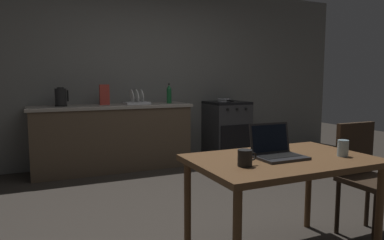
{
  "coord_description": "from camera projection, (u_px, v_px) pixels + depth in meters",
  "views": [
    {
      "loc": [
        -1.58,
        -2.75,
        1.24
      ],
      "look_at": [
        0.08,
        0.91,
        0.78
      ],
      "focal_mm": 32.75,
      "sensor_mm": 36.0,
      "label": 1
    }
  ],
  "objects": [
    {
      "name": "dining_table",
      "position": [
        282.0,
        168.0,
        2.37
      ],
      "size": [
        1.23,
        0.78,
        0.72
      ],
      "color": "brown",
      "rests_on": "ground_plane"
    },
    {
      "name": "ground_plane",
      "position": [
        225.0,
        213.0,
        3.28
      ],
      "size": [
        12.0,
        12.0,
        0.0
      ],
      "primitive_type": "plane",
      "color": "#2D2823"
    },
    {
      "name": "electric_kettle",
      "position": [
        61.0,
        97.0,
        4.51
      ],
      "size": [
        0.17,
        0.15,
        0.25
      ],
      "color": "black",
      "rests_on": "kitchen_counter"
    },
    {
      "name": "chair",
      "position": [
        365.0,
        171.0,
        2.77
      ],
      "size": [
        0.4,
        0.4,
        0.9
      ],
      "rotation": [
        0.0,
        0.0,
        -0.23
      ],
      "color": "#2D2116",
      "rests_on": "ground_plane"
    },
    {
      "name": "coffee_mug",
      "position": [
        245.0,
        158.0,
        2.12
      ],
      "size": [
        0.13,
        0.09,
        0.1
      ],
      "color": "black",
      "rests_on": "dining_table"
    },
    {
      "name": "back_wall",
      "position": [
        165.0,
        74.0,
        5.43
      ],
      "size": [
        6.4,
        0.1,
        2.66
      ],
      "primitive_type": "cube",
      "color": "slate",
      "rests_on": "ground_plane"
    },
    {
      "name": "laptop",
      "position": [
        277.0,
        151.0,
        2.35
      ],
      "size": [
        0.32,
        0.26,
        0.23
      ],
      "rotation": [
        0.0,
        0.0,
        0.15
      ],
      "color": "#232326",
      "rests_on": "dining_table"
    },
    {
      "name": "kitchen_counter",
      "position": [
        113.0,
        137.0,
        4.84
      ],
      "size": [
        2.16,
        0.64,
        0.9
      ],
      "color": "#4C3D2D",
      "rests_on": "ground_plane"
    },
    {
      "name": "bottle",
      "position": [
        169.0,
        94.0,
        5.06
      ],
      "size": [
        0.07,
        0.07,
        0.29
      ],
      "color": "#19592D",
      "rests_on": "kitchen_counter"
    },
    {
      "name": "frying_pan",
      "position": [
        224.0,
        100.0,
        5.48
      ],
      "size": [
        0.22,
        0.39,
        0.05
      ],
      "color": "gray",
      "rests_on": "stove_oven"
    },
    {
      "name": "stove_oven",
      "position": [
        226.0,
        129.0,
        5.58
      ],
      "size": [
        0.6,
        0.62,
        0.9
      ],
      "color": "#2D2D30",
      "rests_on": "ground_plane"
    },
    {
      "name": "drinking_glass",
      "position": [
        343.0,
        148.0,
        2.4
      ],
      "size": [
        0.07,
        0.07,
        0.11
      ],
      "color": "#99B7C6",
      "rests_on": "dining_table"
    },
    {
      "name": "cereal_box",
      "position": [
        104.0,
        95.0,
        4.75
      ],
      "size": [
        0.13,
        0.05,
        0.28
      ],
      "color": "#B2382D",
      "rests_on": "kitchen_counter"
    },
    {
      "name": "dish_rack",
      "position": [
        137.0,
        101.0,
        4.93
      ],
      "size": [
        0.34,
        0.26,
        0.21
      ],
      "color": "silver",
      "rests_on": "kitchen_counter"
    }
  ]
}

